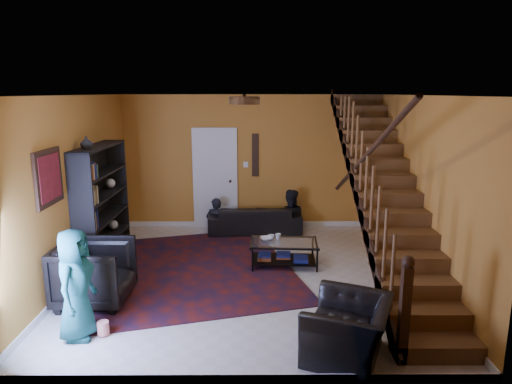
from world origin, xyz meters
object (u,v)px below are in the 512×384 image
at_px(sofa, 255,219).
at_px(armchair_left, 95,273).
at_px(armchair_right, 348,329).
at_px(coffee_table, 284,252).
at_px(bookshelf, 103,207).

relative_size(sofa, armchair_left, 2.00).
bearing_deg(armchair_right, coffee_table, -145.99).
xyz_separation_m(sofa, armchair_right, (1.01, -4.55, 0.04)).
xyz_separation_m(bookshelf, armchair_right, (3.56, -2.85, -0.65)).
relative_size(bookshelf, armchair_left, 2.10).
bearing_deg(armchair_left, coffee_table, -61.63).
distance_m(bookshelf, sofa, 3.14).
bearing_deg(bookshelf, armchair_left, -77.04).
relative_size(armchair_left, armchair_right, 0.97).
xyz_separation_m(armchair_left, coffee_table, (2.67, 1.36, -0.20)).
relative_size(sofa, coffee_table, 1.67).
relative_size(armchair_right, coffee_table, 0.86).
relative_size(armchair_left, coffee_table, 0.84).
bearing_deg(coffee_table, armchair_right, -78.77).
bearing_deg(coffee_table, sofa, 104.31).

